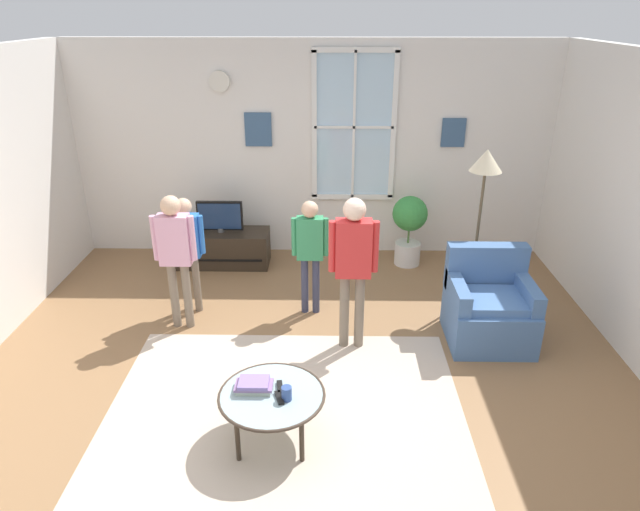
{
  "coord_description": "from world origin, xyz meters",
  "views": [
    {
      "loc": [
        0.22,
        -3.81,
        2.94
      ],
      "look_at": [
        0.14,
        0.73,
        0.9
      ],
      "focal_mm": 31.37,
      "sensor_mm": 36.0,
      "label": 1
    }
  ],
  "objects_px": {
    "coffee_table": "(272,397)",
    "person_blue_shirt": "(187,242)",
    "potted_plant_by_window": "(409,224)",
    "floor_lamp": "(485,177)",
    "book_stack": "(254,385)",
    "person_green_shirt": "(310,245)",
    "tv_stand": "(222,248)",
    "person_red_shirt": "(353,257)",
    "person_pink_shirt": "(175,247)",
    "remote_near_cup": "(279,398)",
    "remote_near_books": "(280,387)",
    "cup": "(287,393)",
    "television": "(220,216)",
    "armchair": "(489,308)"
  },
  "relations": [
    {
      "from": "coffee_table",
      "to": "person_blue_shirt",
      "type": "relative_size",
      "value": 0.63
    },
    {
      "from": "potted_plant_by_window",
      "to": "floor_lamp",
      "type": "relative_size",
      "value": 0.52
    },
    {
      "from": "book_stack",
      "to": "person_green_shirt",
      "type": "xyz_separation_m",
      "value": [
        0.35,
        1.83,
        0.32
      ]
    },
    {
      "from": "tv_stand",
      "to": "person_red_shirt",
      "type": "bearing_deg",
      "value": -49.65
    },
    {
      "from": "tv_stand",
      "to": "person_pink_shirt",
      "type": "distance_m",
      "value": 1.61
    },
    {
      "from": "book_stack",
      "to": "person_blue_shirt",
      "type": "height_order",
      "value": "person_blue_shirt"
    },
    {
      "from": "remote_near_cup",
      "to": "person_red_shirt",
      "type": "bearing_deg",
      "value": 66.83
    },
    {
      "from": "floor_lamp",
      "to": "tv_stand",
      "type": "bearing_deg",
      "value": 162.52
    },
    {
      "from": "remote_near_books",
      "to": "potted_plant_by_window",
      "type": "relative_size",
      "value": 0.16
    },
    {
      "from": "tv_stand",
      "to": "person_green_shirt",
      "type": "relative_size",
      "value": 0.94
    },
    {
      "from": "person_red_shirt",
      "to": "floor_lamp",
      "type": "bearing_deg",
      "value": 34.3
    },
    {
      "from": "cup",
      "to": "person_pink_shirt",
      "type": "xyz_separation_m",
      "value": [
        -1.16,
        1.63,
        0.4
      ]
    },
    {
      "from": "remote_near_cup",
      "to": "person_blue_shirt",
      "type": "relative_size",
      "value": 0.11
    },
    {
      "from": "television",
      "to": "remote_near_books",
      "type": "relative_size",
      "value": 3.91
    },
    {
      "from": "floor_lamp",
      "to": "person_pink_shirt",
      "type": "bearing_deg",
      "value": -169.06
    },
    {
      "from": "book_stack",
      "to": "remote_near_cup",
      "type": "xyz_separation_m",
      "value": [
        0.19,
        -0.1,
        -0.03
      ]
    },
    {
      "from": "coffee_table",
      "to": "floor_lamp",
      "type": "xyz_separation_m",
      "value": [
        1.94,
        2.16,
        1.02
      ]
    },
    {
      "from": "remote_near_books",
      "to": "person_red_shirt",
      "type": "distance_m",
      "value": 1.41
    },
    {
      "from": "person_blue_shirt",
      "to": "floor_lamp",
      "type": "height_order",
      "value": "floor_lamp"
    },
    {
      "from": "tv_stand",
      "to": "cup",
      "type": "distance_m",
      "value": 3.28
    },
    {
      "from": "tv_stand",
      "to": "person_pink_shirt",
      "type": "height_order",
      "value": "person_pink_shirt"
    },
    {
      "from": "book_stack",
      "to": "person_pink_shirt",
      "type": "height_order",
      "value": "person_pink_shirt"
    },
    {
      "from": "floor_lamp",
      "to": "armchair",
      "type": "bearing_deg",
      "value": -91.45
    },
    {
      "from": "remote_near_books",
      "to": "remote_near_cup",
      "type": "bearing_deg",
      "value": -87.83
    },
    {
      "from": "coffee_table",
      "to": "book_stack",
      "type": "bearing_deg",
      "value": 159.19
    },
    {
      "from": "book_stack",
      "to": "remote_near_books",
      "type": "distance_m",
      "value": 0.19
    },
    {
      "from": "book_stack",
      "to": "floor_lamp",
      "type": "bearing_deg",
      "value": 45.49
    },
    {
      "from": "floor_lamp",
      "to": "remote_near_cup",
      "type": "bearing_deg",
      "value": -130.41
    },
    {
      "from": "coffee_table",
      "to": "armchair",
      "type": "bearing_deg",
      "value": 36.24
    },
    {
      "from": "remote_near_cup",
      "to": "floor_lamp",
      "type": "bearing_deg",
      "value": 49.59
    },
    {
      "from": "person_green_shirt",
      "to": "floor_lamp",
      "type": "xyz_separation_m",
      "value": [
        1.72,
        0.27,
        0.63
      ]
    },
    {
      "from": "person_green_shirt",
      "to": "potted_plant_by_window",
      "type": "xyz_separation_m",
      "value": [
        1.16,
        1.22,
        -0.24
      ]
    },
    {
      "from": "cup",
      "to": "potted_plant_by_window",
      "type": "height_order",
      "value": "potted_plant_by_window"
    },
    {
      "from": "book_stack",
      "to": "remote_near_books",
      "type": "xyz_separation_m",
      "value": [
        0.19,
        0.02,
        -0.03
      ]
    },
    {
      "from": "remote_near_books",
      "to": "person_pink_shirt",
      "type": "bearing_deg",
      "value": 126.1
    },
    {
      "from": "remote_near_cup",
      "to": "person_green_shirt",
      "type": "relative_size",
      "value": 0.11
    },
    {
      "from": "television",
      "to": "remote_near_cup",
      "type": "height_order",
      "value": "television"
    },
    {
      "from": "television",
      "to": "coffee_table",
      "type": "distance_m",
      "value": 3.19
    },
    {
      "from": "person_red_shirt",
      "to": "book_stack",
      "type": "bearing_deg",
      "value": -121.88
    },
    {
      "from": "cup",
      "to": "person_green_shirt",
      "type": "relative_size",
      "value": 0.09
    },
    {
      "from": "television",
      "to": "person_red_shirt",
      "type": "xyz_separation_m",
      "value": [
        1.53,
        -1.79,
        0.28
      ]
    },
    {
      "from": "coffee_table",
      "to": "tv_stand",
      "type": "bearing_deg",
      "value": 106.58
    },
    {
      "from": "remote_near_books",
      "to": "armchair",
      "type": "bearing_deg",
      "value": 35.67
    },
    {
      "from": "armchair",
      "to": "person_blue_shirt",
      "type": "bearing_deg",
      "value": 170.59
    },
    {
      "from": "person_pink_shirt",
      "to": "remote_near_books",
      "type": "bearing_deg",
      "value": -53.9
    },
    {
      "from": "remote_near_cup",
      "to": "person_red_shirt",
      "type": "distance_m",
      "value": 1.51
    },
    {
      "from": "television",
      "to": "coffee_table",
      "type": "bearing_deg",
      "value": -73.4
    },
    {
      "from": "person_pink_shirt",
      "to": "book_stack",
      "type": "bearing_deg",
      "value": -59.06
    },
    {
      "from": "person_pink_shirt",
      "to": "television",
      "type": "bearing_deg",
      "value": 84.61
    },
    {
      "from": "armchair",
      "to": "person_red_shirt",
      "type": "xyz_separation_m",
      "value": [
        -1.3,
        -0.15,
        0.59
      ]
    }
  ]
}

